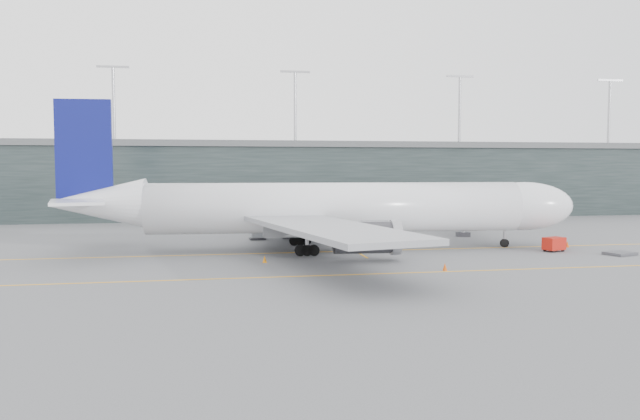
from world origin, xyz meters
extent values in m
plane|color=#55555A|center=(0.00, 0.00, 0.00)|extent=(320.00, 320.00, 0.00)
cube|color=orange|center=(0.00, -4.00, 0.01)|extent=(160.00, 0.25, 0.02)
cube|color=orange|center=(0.00, -20.00, 0.01)|extent=(160.00, 0.25, 0.02)
cube|color=orange|center=(5.00, 20.00, 0.01)|extent=(0.25, 60.00, 0.02)
cube|color=black|center=(0.00, 58.00, 7.00)|extent=(240.00, 35.00, 14.00)
cube|color=#505254|center=(0.00, 58.00, 14.60)|extent=(240.00, 36.00, 1.20)
cylinder|color=#9E9EA3|center=(-30.00, 48.00, 22.00)|extent=(0.60, 0.60, 14.00)
cylinder|color=#9E9EA3|center=(5.00, 48.00, 22.00)|extent=(0.60, 0.60, 14.00)
cylinder|color=#9E9EA3|center=(40.00, 48.00, 22.00)|extent=(0.60, 0.60, 14.00)
cylinder|color=#9E9EA3|center=(75.00, 48.00, 22.00)|extent=(0.60, 0.60, 14.00)
cylinder|color=white|center=(2.84, -2.47, 5.23)|extent=(45.70, 9.06, 6.12)
ellipsoid|color=white|center=(26.97, -4.05, 5.23)|extent=(13.22, 6.94, 6.12)
cone|color=white|center=(-25.23, -0.64, 5.92)|extent=(11.22, 6.57, 5.87)
cube|color=gray|center=(1.86, -2.41, 2.86)|extent=(16.08, 5.95, 1.97)
cube|color=black|center=(30.72, -4.29, 6.22)|extent=(2.36, 3.10, 0.79)
cube|color=gray|center=(-1.11, -17.55, 4.24)|extent=(14.76, 29.86, 0.54)
cylinder|color=#343439|center=(4.20, -11.96, 2.57)|extent=(7.12, 3.90, 3.45)
cube|color=gray|center=(0.88, 12.98, 4.24)|extent=(18.02, 29.94, 0.54)
cylinder|color=#343439|center=(5.42, 6.75, 2.57)|extent=(7.12, 3.90, 3.45)
cube|color=#0B105E|center=(-26.71, -0.55, 12.14)|extent=(6.43, 0.91, 11.84)
cube|color=white|center=(-26.57, -6.00, 6.42)|extent=(7.06, 9.77, 0.35)
cube|color=white|center=(-25.86, 4.84, 6.42)|extent=(7.99, 10.16, 0.35)
cylinder|color=black|center=(24.51, -3.89, 0.54)|extent=(1.11, 0.46, 1.09)
cylinder|color=#9E9EA3|center=(24.51, -3.89, 1.28)|extent=(0.30, 0.30, 2.57)
cylinder|color=black|center=(-1.41, -6.94, 0.64)|extent=(1.31, 0.58, 1.28)
cylinder|color=black|center=(-0.79, 2.51, 0.64)|extent=(1.31, 0.58, 1.28)
cube|color=#27262B|center=(23.30, 0.30, 4.57)|extent=(3.28, 3.60, 2.56)
cube|color=#27262B|center=(24.15, 7.85, 4.57)|extent=(3.60, 12.07, 2.29)
cube|color=#27262B|center=(25.48, 19.66, 4.57)|extent=(3.83, 12.10, 2.38)
cube|color=#27262B|center=(26.82, 31.48, 4.57)|extent=(4.06, 12.12, 2.47)
cylinder|color=#9E9EA3|center=(24.22, 8.48, 1.74)|extent=(0.46, 0.46, 3.48)
cube|color=#343439|center=(24.22, 8.48, 0.32)|extent=(1.97, 1.57, 0.64)
cylinder|color=#27262B|center=(23.30, 40.50, 4.57)|extent=(3.66, 3.66, 2.74)
cylinder|color=#27262B|center=(23.30, 40.50, 1.65)|extent=(1.65, 1.65, 3.29)
cube|color=#AE160C|center=(28.57, -8.58, 0.97)|extent=(2.91, 2.36, 1.49)
cylinder|color=black|center=(27.90, -9.43, 0.23)|extent=(0.49, 0.32, 0.46)
cylinder|color=black|center=(29.62, -8.81, 0.23)|extent=(0.49, 0.32, 0.46)
cylinder|color=black|center=(27.51, -8.35, 0.23)|extent=(0.49, 0.32, 0.46)
cylinder|color=black|center=(29.23, -7.73, 0.23)|extent=(0.49, 0.32, 0.46)
cube|color=#3D3D43|center=(34.54, -12.62, 0.19)|extent=(3.77, 3.37, 0.31)
cube|color=#343439|center=(-5.76, 9.99, 0.17)|extent=(2.35, 1.93, 0.22)
cube|color=#A4A9B0|center=(-5.76, 9.99, 1.18)|extent=(1.90, 1.79, 1.69)
cube|color=navy|center=(-5.76, 9.99, 2.06)|extent=(1.96, 1.85, 0.09)
cube|color=#343439|center=(-0.95, 10.44, 0.17)|extent=(2.55, 2.20, 0.22)
cube|color=#9DA3A9|center=(-0.95, 10.44, 1.17)|extent=(2.09, 2.00, 1.67)
cube|color=navy|center=(-0.95, 10.44, 2.04)|extent=(2.15, 2.07, 0.09)
cube|color=#343439|center=(-1.24, 10.89, 0.15)|extent=(2.19, 1.86, 0.20)
cube|color=silver|center=(-1.24, 10.89, 1.04)|extent=(1.78, 1.70, 1.48)
cube|color=navy|center=(-1.24, 10.89, 1.80)|extent=(1.84, 1.75, 0.08)
cone|color=#DC4A0C|center=(32.41, -5.27, 0.40)|extent=(0.50, 0.50, 0.79)
cone|color=#D54D0B|center=(10.40, -19.36, 0.37)|extent=(0.47, 0.47, 0.75)
cone|color=#E2520C|center=(6.78, 10.12, 0.36)|extent=(0.45, 0.45, 0.72)
cone|color=orange|center=(-6.66, -11.14, 0.39)|extent=(0.49, 0.49, 0.77)
camera|label=1|loc=(-12.60, -77.11, 10.26)|focal=35.00mm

